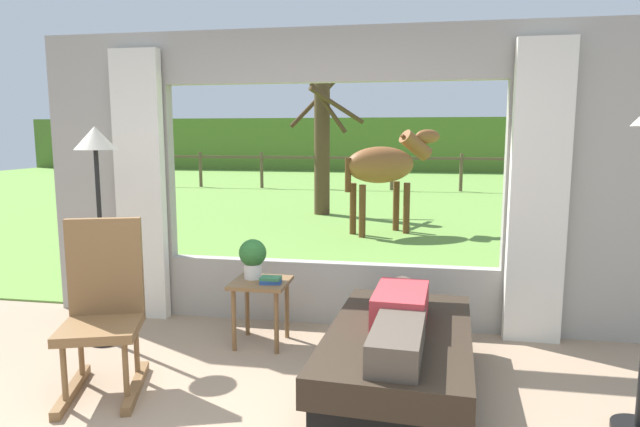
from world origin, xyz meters
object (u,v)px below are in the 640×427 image
Objects in this scene: potted_plant at (253,256)px; floor_lamp_left at (97,170)px; horse at (385,166)px; side_table at (261,292)px; book_stack at (271,280)px; recliner_sofa at (399,359)px; pasture_tree at (322,137)px; rocking_chair at (103,307)px; reclining_person at (400,316)px.

potted_plant is 0.18× the size of floor_lamp_left.
side_table is at bearing -42.05° from horse.
recliner_sofa is at bearing -29.12° from book_stack.
side_table is 7.18m from pasture_tree.
rocking_chair is 1.21m from floor_lamp_left.
rocking_chair is 0.37× the size of pasture_tree.
recliner_sofa is at bearing -30.01° from horse.
rocking_chair is at bearing -131.74° from side_table.
reclining_person is 1.93m from rocking_chair.
recliner_sofa is 1.57× the size of rocking_chair.
recliner_sofa is 1.20m from book_stack.
potted_plant is 0.10× the size of pasture_tree.
floor_lamp_left is at bearing -54.78° from horse.
floor_lamp_left is at bearing 171.82° from reclining_person.
side_table is at bearing 154.56° from recliner_sofa.
horse reaches higher than potted_plant.
horse is at bearing -55.14° from pasture_tree.
book_stack is 0.10× the size of horse.
floor_lamp_left reaches higher than rocking_chair.
potted_plant is 7.07m from pasture_tree.
floor_lamp_left is 1.00× the size of horse.
reclining_person is at bearing -31.23° from book_stack.
floor_lamp_left is (-1.18, -0.23, 0.69)m from potted_plant.
rocking_chair is 1.23m from book_stack.
potted_plant is 0.27m from book_stack.
floor_lamp_left is 7.24m from pasture_tree.
book_stack reaches higher than recliner_sofa.
rocking_chair is at bearing -90.52° from pasture_tree.
horse is at bearing 57.61° from rocking_chair.
pasture_tree is (-0.65, 6.98, 0.91)m from potted_plant.
horse reaches higher than rocking_chair.
horse is (0.57, 5.09, 0.61)m from book_stack.
pasture_tree is (-1.40, 2.01, 0.46)m from horse.
rocking_chair is (-1.92, -0.23, 0.02)m from reclining_person.
book_stack is (-1.01, 0.56, 0.33)m from recliner_sofa.
book_stack is (0.18, -0.12, -0.16)m from potted_plant.
floor_lamp_left is (-0.45, 0.73, 0.85)m from rocking_chair.
book_stack is at bearing 152.54° from reclining_person.
reclining_person is 1.28× the size of rocking_chair.
reclining_person is 1.30m from side_table.
reclining_person reaches higher than recliner_sofa.
floor_lamp_left reaches higher than reclining_person.
reclining_person is 2.57m from floor_lamp_left.
floor_lamp_left is at bearing 172.98° from recliner_sofa.
book_stack reaches higher than side_table.
pasture_tree is at bearing 96.67° from book_stack.
floor_lamp_left is at bearing -175.24° from book_stack.
potted_plant is 0.18× the size of horse.
floor_lamp_left is at bearing -94.16° from pasture_tree.
potted_plant is (0.72, 0.96, 0.16)m from rocking_chair.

